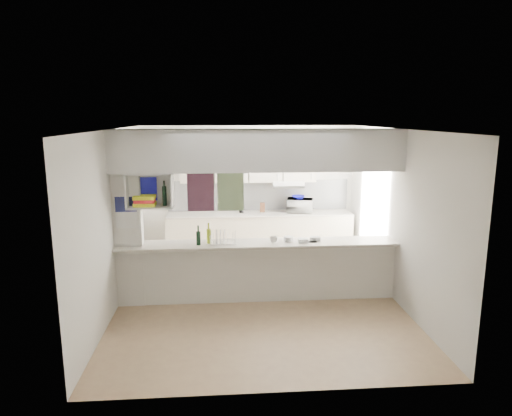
{
  "coord_description": "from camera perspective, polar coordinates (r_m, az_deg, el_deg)",
  "views": [
    {
      "loc": [
        -0.54,
        -6.58,
        2.79
      ],
      "look_at": [
        0.01,
        0.5,
        1.35
      ],
      "focal_mm": 32.0,
      "sensor_mm": 36.0,
      "label": 1
    }
  ],
  "objects": [
    {
      "name": "wall_back",
      "position": [
        9.12,
        -0.96,
        2.09
      ],
      "size": [
        4.2,
        0.0,
        4.2
      ],
      "primitive_type": "plane",
      "rotation": [
        1.57,
        0.0,
        0.0
      ],
      "color": "silver",
      "rests_on": "floor"
    },
    {
      "name": "utensil_jar",
      "position": [
        8.92,
        -1.83,
        -0.18
      ],
      "size": [
        0.09,
        0.09,
        0.13
      ],
      "primitive_type": "cylinder",
      "color": "black",
      "rests_on": "bench_top"
    },
    {
      "name": "wine_bottles",
      "position": [
        6.79,
        -6.55,
        -3.57
      ],
      "size": [
        0.21,
        0.14,
        0.31
      ],
      "color": "black",
      "rests_on": "breakfast_bar"
    },
    {
      "name": "kitchen_run",
      "position": [
        8.96,
        0.17,
        -1.16
      ],
      "size": [
        3.6,
        0.63,
        2.24
      ],
      "color": "beige",
      "rests_on": "floor"
    },
    {
      "name": "microwave",
      "position": [
        8.98,
        5.52,
        0.3
      ],
      "size": [
        0.56,
        0.44,
        0.27
      ],
      "primitive_type": "imported",
      "rotation": [
        0.0,
        0.0,
        2.89
      ],
      "color": "white",
      "rests_on": "bench_top"
    },
    {
      "name": "cubby_shelf",
      "position": [
        6.69,
        -13.2,
        1.89
      ],
      "size": [
        0.65,
        0.35,
        0.5
      ],
      "color": "white",
      "rests_on": "bulkhead"
    },
    {
      "name": "bowl",
      "position": [
        8.95,
        5.31,
        1.35
      ],
      "size": [
        0.26,
        0.26,
        0.06
      ],
      "primitive_type": "imported",
      "color": "#0C0D8D",
      "rests_on": "microwave"
    },
    {
      "name": "cup",
      "position": [
        6.8,
        2.22,
        -3.94
      ],
      "size": [
        0.13,
        0.13,
        0.09
      ],
      "primitive_type": "imported",
      "rotation": [
        0.0,
        0.0,
        0.16
      ],
      "color": "white",
      "rests_on": "dish_rack"
    },
    {
      "name": "plastic_tubs",
      "position": [
        6.94,
        5.54,
        -3.92
      ],
      "size": [
        0.56,
        0.22,
        0.07
      ],
      "color": "silver",
      "rests_on": "breakfast_bar"
    },
    {
      "name": "dish_rack",
      "position": [
        6.85,
        -4.17,
        -3.67
      ],
      "size": [
        0.4,
        0.3,
        0.21
      ],
      "rotation": [
        0.0,
        0.0,
        -0.02
      ],
      "color": "silver",
      "rests_on": "breakfast_bar"
    },
    {
      "name": "ceiling",
      "position": [
        6.61,
        0.28,
        9.84
      ],
      "size": [
        4.8,
        4.8,
        0.0
      ],
      "primitive_type": "plane",
      "color": "white",
      "rests_on": "wall_back"
    },
    {
      "name": "floor",
      "position": [
        7.17,
        0.26,
        -11.41
      ],
      "size": [
        4.8,
        4.8,
        0.0
      ],
      "primitive_type": "plane",
      "color": "#9B795A",
      "rests_on": "ground"
    },
    {
      "name": "knife_block",
      "position": [
        8.98,
        0.81,
        0.07
      ],
      "size": [
        0.1,
        0.09,
        0.19
      ],
      "primitive_type": "cube",
      "rotation": [
        0.0,
        0.0,
        -0.18
      ],
      "color": "brown",
      "rests_on": "bench_top"
    },
    {
      "name": "servery_partition",
      "position": [
        6.69,
        -1.21,
        1.75
      ],
      "size": [
        4.2,
        0.5,
        2.6
      ],
      "color": "silver",
      "rests_on": "floor"
    },
    {
      "name": "wall_left",
      "position": [
        6.93,
        -17.33,
        -1.47
      ],
      "size": [
        0.0,
        4.8,
        4.8
      ],
      "primitive_type": "plane",
      "rotation": [
        1.57,
        0.0,
        1.57
      ],
      "color": "silver",
      "rests_on": "floor"
    },
    {
      "name": "wall_right",
      "position": [
        7.25,
        17.06,
        -0.89
      ],
      "size": [
        0.0,
        4.8,
        4.8
      ],
      "primitive_type": "plane",
      "rotation": [
        1.57,
        0.0,
        -1.57
      ],
      "color": "silver",
      "rests_on": "floor"
    }
  ]
}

